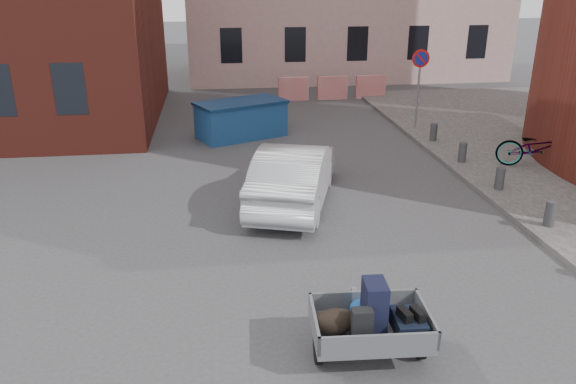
{
  "coord_description": "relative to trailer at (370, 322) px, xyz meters",
  "views": [
    {
      "loc": [
        -0.86,
        -8.79,
        5.08
      ],
      "look_at": [
        0.47,
        1.36,
        1.1
      ],
      "focal_mm": 35.0,
      "sensor_mm": 36.0,
      "label": 1
    }
  ],
  "objects": [
    {
      "name": "trailer",
      "position": [
        0.0,
        0.0,
        0.0
      ],
      "size": [
        1.66,
        1.84,
        1.2
      ],
      "rotation": [
        0.0,
        0.0,
        -0.06
      ],
      "color": "black",
      "rests_on": "ground"
    },
    {
      "name": "silver_car",
      "position": [
        -0.22,
        5.93,
        0.11
      ],
      "size": [
        2.75,
        4.62,
        1.44
      ],
      "primitive_type": "imported",
      "rotation": [
        0.0,
        0.0,
        2.84
      ],
      "color": "#AAACB1",
      "rests_on": "ground"
    },
    {
      "name": "no_parking_sign",
      "position": [
        4.89,
        11.93,
        1.41
      ],
      "size": [
        0.6,
        0.09,
        2.65
      ],
      "color": "gray",
      "rests_on": "sidewalk"
    },
    {
      "name": "dumpster",
      "position": [
        -1.14,
        11.91,
        -0.0
      ],
      "size": [
        3.23,
        2.54,
        1.2
      ],
      "rotation": [
        0.0,
        0.0,
        0.43
      ],
      "color": "navy",
      "rests_on": "ground"
    },
    {
      "name": "bollards",
      "position": [
        4.89,
        5.85,
        -0.21
      ],
      "size": [
        0.22,
        9.02,
        0.55
      ],
      "color": "#3A3A3D",
      "rests_on": "sidewalk"
    },
    {
      "name": "bicycle",
      "position": [
        6.67,
        7.27,
        0.07
      ],
      "size": [
        2.25,
        1.57,
        1.12
      ],
      "primitive_type": "imported",
      "rotation": [
        0.0,
        0.0,
        1.14
      ],
      "color": "black",
      "rests_on": "sidewalk"
    },
    {
      "name": "barriers",
      "position": [
        3.09,
        17.45,
        -0.11
      ],
      "size": [
        4.7,
        0.18,
        1.0
      ],
      "color": "red",
      "rests_on": "ground"
    },
    {
      "name": "ground",
      "position": [
        -1.11,
        2.45,
        -0.61
      ],
      "size": [
        120.0,
        120.0,
        0.0
      ],
      "primitive_type": "plane",
      "color": "#38383A",
      "rests_on": "ground"
    }
  ]
}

